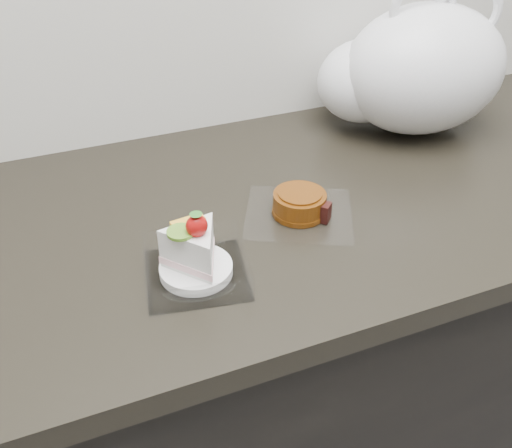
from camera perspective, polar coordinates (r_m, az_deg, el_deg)
counter at (r=1.27m, az=1.41°, el=-14.71°), size 2.04×0.64×0.90m
cake_tray at (r=0.80m, az=-6.09°, el=-3.48°), size 0.16×0.16×0.11m
mooncake_wrap at (r=0.93m, az=4.44°, el=1.85°), size 0.23×0.22×0.04m
plastic_bag at (r=1.21m, az=15.35°, el=14.59°), size 0.41×0.34×0.31m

